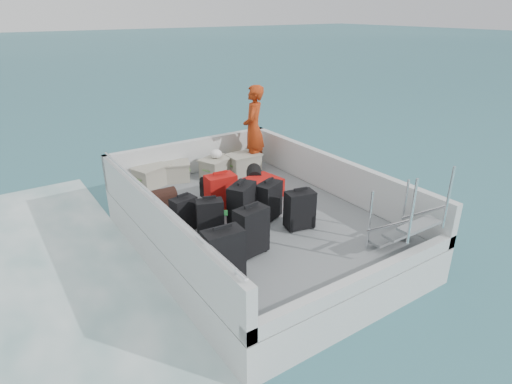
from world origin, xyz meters
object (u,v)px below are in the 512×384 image
Objects in this scene: suitcase_7 at (269,201)px; suitcase_4 at (242,206)px; passenger at (254,129)px; suitcase_0 at (224,258)px; suitcase_3 at (251,231)px; suitcase_2 at (184,214)px; crate_0 at (152,177)px; suitcase_6 at (300,210)px; crate_2 at (217,168)px; suitcase_1 at (210,219)px; suitcase_5 at (221,194)px; crate_1 at (174,172)px; suitcase_8 at (257,189)px; crate_3 at (244,164)px.

suitcase_4 is at bearing 157.39° from suitcase_7.
suitcase_0 is at bearing 4.79° from passenger.
suitcase_3 is at bearing -159.64° from suitcase_7.
crate_0 is at bearing 72.66° from suitcase_2.
suitcase_6 reaches higher than crate_2.
suitcase_5 reaches higher than suitcase_1.
suitcase_0 is 1.06× the size of suitcase_4.
crate_0 reaches higher than crate_1.
crate_2 reaches higher than suitcase_8.
crate_3 is (0.58, -0.12, 0.01)m from crate_2.
passenger is (0.87, -0.06, 0.71)m from crate_2.
crate_0 is at bearing 85.93° from suitcase_3.
passenger is (1.69, -0.34, 0.72)m from crate_1.
suitcase_0 reaches higher than crate_2.
suitcase_5 reaches higher than suitcase_7.
suitcase_5 is 1.82m from crate_1.
passenger reaches higher than suitcase_1.
crate_0 is at bearing 110.56° from suitcase_1.
suitcase_7 is 2.66m from crate_0.
suitcase_8 is at bearing 15.02° from suitcase_5.
crate_1 is (0.24, 3.19, -0.18)m from suitcase_3.
suitcase_1 is (0.44, 1.18, -0.08)m from suitcase_0.
suitcase_2 is 0.64× the size of suitcase_8.
suitcase_0 is 3.72m from crate_1.
suitcase_5 is 1.10× the size of suitcase_6.
crate_1 is 0.95× the size of crate_2.
suitcase_2 is 0.31× the size of passenger.
suitcase_7 is at bearing 15.87° from passenger.
crate_1 is at bearing 96.06° from suitcase_5.
crate_1 is (0.48, 2.42, -0.12)m from suitcase_1.
suitcase_3 reaches higher than crate_0.
suitcase_3 reaches higher than crate_3.
suitcase_5 reaches higher than crate_2.
suitcase_0 is at bearing -147.90° from suitcase_6.
crate_0 is (-0.53, 1.81, -0.15)m from suitcase_5.
suitcase_3 is at bearing -85.92° from crate_0.
crate_3 is at bearing -34.88° from passenger.
suitcase_8 is 1.88m from crate_1.
crate_2 is at bearing 38.54° from suitcase_2.
suitcase_0 is at bearing -117.63° from crate_2.
suitcase_0 reaches higher than suitcase_8.
suitcase_6 is at bearing 3.68° from suitcase_3.
crate_1 is (-0.60, 2.43, -0.14)m from suitcase_7.
suitcase_7 reaches higher than crate_0.
suitcase_6 is at bearing -90.61° from suitcase_7.
suitcase_3 reaches higher than crate_2.
crate_2 is 0.34× the size of passenger.
passenger is at bearing 47.75° from suitcase_3.
suitcase_6 is 1.33m from suitcase_8.
passenger reaches higher than suitcase_2.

